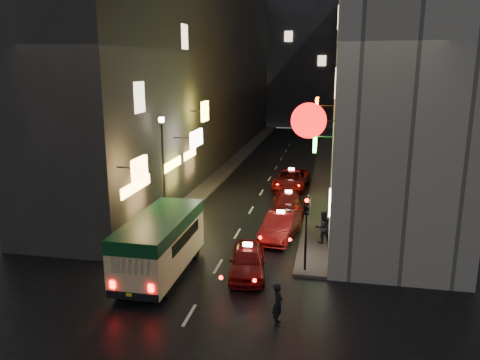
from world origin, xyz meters
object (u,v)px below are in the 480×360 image
Objects in this scene: minibus at (160,239)px; lamp_post at (163,165)px; pedestrian_crossing at (278,301)px; traffic_light at (306,217)px; taxi_near at (247,258)px.

lamp_post is at bearing 108.39° from minibus.
pedestrian_crossing is at bearing -28.98° from minibus.
minibus is 6.51m from lamp_post.
pedestrian_crossing is 0.28× the size of lamp_post.
pedestrian_crossing is at bearing -50.02° from lamp_post.
traffic_light is (0.70, 4.42, 1.80)m from pedestrian_crossing.
minibus is 6.39m from pedestrian_crossing.
lamp_post is at bearing 151.09° from traffic_light.
traffic_light reaches higher than pedestrian_crossing.
taxi_near is 1.46× the size of traffic_light.
traffic_light is 9.42m from lamp_post.
minibus is at bearing -167.85° from traffic_light.
traffic_light is at bearing -28.91° from lamp_post.
traffic_light is (6.25, 1.34, 0.98)m from minibus.
traffic_light is at bearing 12.15° from minibus.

